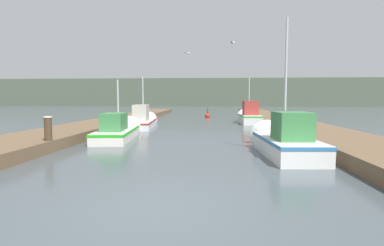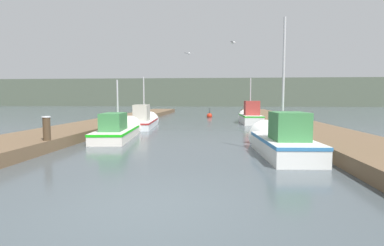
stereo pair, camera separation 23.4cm
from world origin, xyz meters
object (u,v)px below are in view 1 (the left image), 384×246
Objects in this scene: fishing_boat_1 at (120,130)px; channel_buoy at (208,116)px; fishing_boat_0 at (282,140)px; seagull_1 at (188,53)px; fishing_boat_3 at (248,116)px; mooring_piling_1 at (254,112)px; seagull_lead at (233,43)px; mooring_piling_0 at (48,134)px; fishing_boat_2 at (144,121)px.

fishing_boat_1 is 5.29× the size of channel_buoy.
seagull_1 reaches higher than fishing_boat_0.
mooring_piling_1 is at bearing 75.09° from fishing_boat_3.
fishing_boat_0 is 19.39m from channel_buoy.
fishing_boat_3 is 7.23m from channel_buoy.
seagull_lead is (5.59, 3.45, 4.69)m from fishing_boat_1.
fishing_boat_1 is (-6.86, 3.66, -0.08)m from fishing_boat_0.
fishing_boat_3 is 3.72× the size of mooring_piling_0.
fishing_boat_3 is (7.22, 9.06, 0.14)m from fishing_boat_1.
fishing_boat_2 is 8.15m from fishing_boat_3.
fishing_boat_0 is 8.58m from seagull_lead.
fishing_boat_2 is 7.65m from seagull_lead.
fishing_boat_1 is at bearing 73.48° from mooring_piling_0.
fishing_boat_0 is 7.77m from fishing_boat_1.
seagull_lead reaches higher than mooring_piling_0.
fishing_boat_1 is at bearing -130.42° from fishing_boat_3.
mooring_piling_0 is at bearing 164.44° from seagull_lead.
seagull_1 is (-2.64, 1.12, -0.42)m from seagull_lead.
fishing_boat_2 is at bearing -137.31° from mooring_piling_1.
mooring_piling_1 is at bearing 37.36° from seagull_1.
fishing_boat_3 reaches higher than channel_buoy.
fishing_boat_0 is at bearing -81.46° from channel_buoy.
seagull_1 reaches higher than mooring_piling_0.
fishing_boat_0 is at bearing 3.45° from mooring_piling_0.
fishing_boat_2 is at bearing 85.51° from fishing_boat_1.
fishing_boat_0 is at bearing -143.57° from seagull_lead.
seagull_1 is at bearing -95.36° from channel_buoy.
channel_buoy is at bearing 94.95° from fishing_boat_0.
fishing_boat_0 is 3.59× the size of mooring_piling_1.
seagull_lead reaches higher than seagull_1.
fishing_boat_0 is at bearing -57.99° from fishing_boat_2.
fishing_boat_1 is at bearing 148.28° from fishing_boat_0.
fishing_boat_2 is at bearing -156.08° from fishing_boat_3.
fishing_boat_0 is 9.06× the size of seagull_lead.
fishing_boat_3 is at bearing 10.09° from seagull_lead.
mooring_piling_1 is (9.40, 17.31, 0.05)m from mooring_piling_0.
fishing_boat_1 is 15.49m from mooring_piling_1.
mooring_piling_0 is 2.29× the size of seagull_1.
fishing_boat_3 is at bearing 25.06° from seagull_1.
mooring_piling_0 is at bearing -124.47° from fishing_boat_3.
fishing_boat_0 is 3.88× the size of mooring_piling_0.
fishing_boat_0 reaches higher than mooring_piling_0.
fishing_boat_2 is at bearing 123.66° from fishing_boat_0.
seagull_1 is at bearing -135.47° from fishing_boat_3.
fishing_boat_0 is 0.90× the size of fishing_boat_1.
fishing_boat_3 is 4.58× the size of channel_buoy.
mooring_piling_1 is at bearing -29.31° from channel_buoy.
fishing_boat_1 is 16.01m from channel_buoy.
mooring_piling_1 reaches higher than mooring_piling_0.
mooring_piling_1 is 4.84m from channel_buoy.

